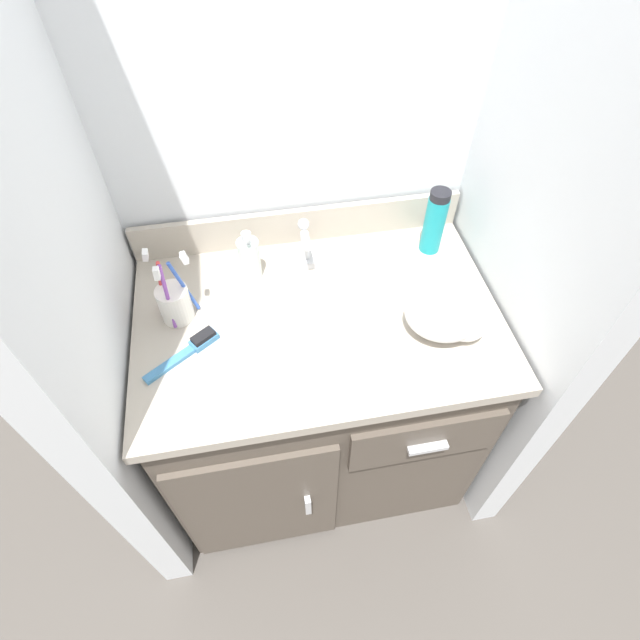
# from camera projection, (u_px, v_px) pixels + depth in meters

# --- Properties ---
(ground_plane) EXTENTS (6.00, 6.00, 0.00)m
(ground_plane) POSITION_uv_depth(u_px,v_px,m) (319.00, 451.00, 1.82)
(ground_plane) COLOR #4C4742
(wall_back) EXTENTS (1.08, 0.08, 2.20)m
(wall_back) POSITION_uv_depth(u_px,v_px,m) (292.00, 117.00, 1.19)
(wall_back) COLOR silver
(wall_back) RESTS_ON ground_plane
(wall_left) EXTENTS (0.08, 0.67, 2.20)m
(wall_left) POSITION_uv_depth(u_px,v_px,m) (50.00, 237.00, 0.92)
(wall_left) COLOR silver
(wall_left) RESTS_ON ground_plane
(wall_right) EXTENTS (0.08, 0.67, 2.20)m
(wall_right) POSITION_uv_depth(u_px,v_px,m) (555.00, 179.00, 1.03)
(wall_right) COLOR silver
(wall_right) RESTS_ON ground_plane
(vanity) EXTENTS (0.90, 0.61, 0.77)m
(vanity) POSITION_uv_depth(u_px,v_px,m) (318.00, 394.00, 1.51)
(vanity) COLOR brown
(vanity) RESTS_ON ground_plane
(backsplash) EXTENTS (0.90, 0.02, 0.10)m
(backsplash) POSITION_uv_depth(u_px,v_px,m) (299.00, 225.00, 1.37)
(backsplash) COLOR #B2A899
(backsplash) RESTS_ON vanity
(sink_faucet) EXTENTS (0.09, 0.09, 0.14)m
(sink_faucet) POSITION_uv_depth(u_px,v_px,m) (305.00, 250.00, 1.31)
(sink_faucet) COLOR silver
(sink_faucet) RESTS_ON vanity
(toothbrush_cup) EXTENTS (0.10, 0.10, 0.20)m
(toothbrush_cup) POSITION_uv_depth(u_px,v_px,m) (174.00, 302.00, 1.19)
(toothbrush_cup) COLOR white
(toothbrush_cup) RESTS_ON vanity
(soap_dispenser) EXTENTS (0.06, 0.06, 0.15)m
(soap_dispenser) POSITION_uv_depth(u_px,v_px,m) (249.00, 258.00, 1.27)
(soap_dispenser) COLOR silver
(soap_dispenser) RESTS_ON vanity
(shaving_cream_can) EXTENTS (0.06, 0.06, 0.19)m
(shaving_cream_can) POSITION_uv_depth(u_px,v_px,m) (435.00, 222.00, 1.31)
(shaving_cream_can) COLOR teal
(shaving_cream_can) RESTS_ON vanity
(hairbrush) EXTENTS (0.18, 0.13, 0.03)m
(hairbrush) POSITION_uv_depth(u_px,v_px,m) (192.00, 348.00, 1.16)
(hairbrush) COLOR teal
(hairbrush) RESTS_ON vanity
(hand_towel) EXTENTS (0.19, 0.17, 0.11)m
(hand_towel) POSITION_uv_depth(u_px,v_px,m) (449.00, 313.00, 1.17)
(hand_towel) COLOR white
(hand_towel) RESTS_ON vanity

